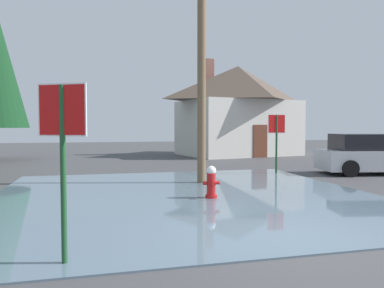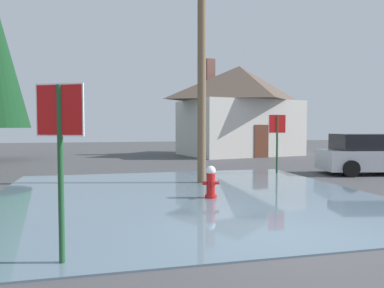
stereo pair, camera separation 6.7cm
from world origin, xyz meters
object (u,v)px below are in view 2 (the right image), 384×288
at_px(stop_sign_near, 60,136).
at_px(utility_pole, 202,48).
at_px(fire_hydrant, 211,183).
at_px(parked_car, 376,155).
at_px(stop_sign_far, 277,131).
at_px(house, 239,109).

distance_m(stop_sign_near, utility_pole, 8.06).
relative_size(stop_sign_near, fire_hydrant, 2.85).
height_order(fire_hydrant, parked_car, parked_car).
xyz_separation_m(stop_sign_far, parked_car, (3.84, -0.95, -0.94)).
distance_m(stop_sign_near, parked_car, 13.41).
bearing_deg(stop_sign_far, utility_pole, -154.86).
bearing_deg(fire_hydrant, stop_sign_far, 46.88).
bearing_deg(stop_sign_far, fire_hydrant, -133.12).
xyz_separation_m(house, parked_car, (1.74, -10.77, -2.30)).
xyz_separation_m(stop_sign_near, house, (9.45, 18.10, 1.30)).
height_order(stop_sign_near, fire_hydrant, stop_sign_near).
relative_size(stop_sign_near, parked_car, 0.52).
height_order(stop_sign_near, utility_pole, utility_pole).
height_order(stop_sign_near, stop_sign_far, stop_sign_near).
height_order(fire_hydrant, stop_sign_far, stop_sign_far).
bearing_deg(parked_car, stop_sign_near, -146.76).
relative_size(fire_hydrant, parked_car, 0.18).
relative_size(utility_pole, house, 1.00).
xyz_separation_m(fire_hydrant, house, (6.13, 14.13, 2.64)).
height_order(utility_pole, stop_sign_far, utility_pole).
relative_size(stop_sign_near, house, 0.29).
relative_size(stop_sign_near, utility_pole, 0.29).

